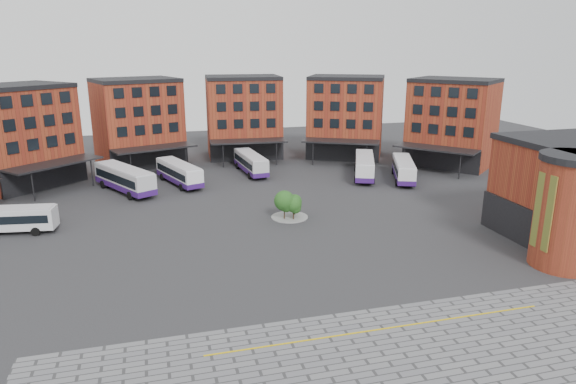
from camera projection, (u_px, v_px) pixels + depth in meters
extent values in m
plane|color=#28282B|center=(302.00, 258.00, 49.76)|extent=(160.00, 160.00, 0.00)
cube|color=gold|center=(383.00, 329.00, 37.26)|extent=(26.00, 0.15, 0.02)
cube|color=brown|center=(22.00, 137.00, 74.25)|extent=(16.35, 16.13, 14.00)
cube|color=black|center=(46.00, 175.00, 73.10)|extent=(10.00, 9.07, 4.00)
cube|color=black|center=(14.00, 86.00, 72.24)|extent=(16.55, 16.35, 0.60)
cube|color=black|center=(40.00, 125.00, 71.00)|extent=(8.60, 7.77, 8.00)
cube|color=black|center=(54.00, 164.00, 71.32)|extent=(12.61, 11.97, 0.25)
cylinder|color=black|center=(33.00, 187.00, 67.26)|extent=(0.20, 0.20, 4.00)
cylinder|color=black|center=(92.00, 173.00, 74.60)|extent=(0.20, 0.20, 4.00)
cube|color=brown|center=(138.00, 124.00, 87.11)|extent=(15.55, 13.69, 14.00)
cube|color=black|center=(150.00, 158.00, 84.63)|extent=(12.45, 4.71, 4.00)
cube|color=black|center=(135.00, 80.00, 85.10)|extent=(15.65, 13.97, 0.60)
cube|color=black|center=(147.00, 114.00, 82.48)|extent=(10.87, 3.87, 8.00)
cube|color=black|center=(154.00, 148.00, 82.21)|extent=(13.72, 8.39, 0.25)
cylinder|color=black|center=(131.00, 166.00, 78.88)|extent=(0.20, 0.20, 4.00)
cylinder|color=black|center=(186.00, 159.00, 83.77)|extent=(0.20, 0.20, 4.00)
cube|color=brown|center=(244.00, 118.00, 94.02)|extent=(13.67, 10.88, 14.00)
cube|color=black|center=(247.00, 150.00, 90.83)|extent=(13.00, 1.41, 4.00)
cube|color=black|center=(243.00, 77.00, 92.01)|extent=(13.69, 11.18, 0.60)
cube|color=black|center=(246.00, 109.00, 88.65)|extent=(11.42, 0.95, 8.00)
cube|color=black|center=(249.00, 141.00, 88.06)|extent=(13.28, 5.30, 0.25)
cylinder|color=black|center=(223.00, 156.00, 86.07)|extent=(0.20, 0.20, 4.00)
cylinder|color=black|center=(276.00, 154.00, 87.75)|extent=(0.20, 0.20, 4.00)
cube|color=brown|center=(346.00, 118.00, 93.89)|extent=(16.12, 14.81, 14.00)
cube|color=black|center=(342.00, 150.00, 90.70)|extent=(11.81, 6.35, 4.00)
cube|color=black|center=(347.00, 77.00, 91.87)|extent=(16.26, 15.08, 0.60)
cube|color=black|center=(343.00, 109.00, 88.53)|extent=(10.26, 5.33, 8.00)
cube|color=black|center=(341.00, 141.00, 87.94)|extent=(13.58, 9.82, 0.25)
cylinder|color=black|center=(313.00, 154.00, 87.71)|extent=(0.20, 0.20, 4.00)
cylinder|color=black|center=(366.00, 156.00, 85.90)|extent=(0.20, 0.20, 4.00)
cube|color=brown|center=(452.00, 124.00, 86.72)|extent=(16.02, 16.39, 14.00)
cube|color=black|center=(440.00, 158.00, 84.28)|extent=(8.74, 10.28, 4.00)
cube|color=black|center=(456.00, 80.00, 84.71)|extent=(16.25, 16.58, 0.60)
cube|color=black|center=(443.00, 114.00, 82.14)|extent=(7.47, 8.86, 8.00)
cube|color=black|center=(436.00, 148.00, 81.88)|extent=(11.73, 12.79, 0.25)
cylinder|color=black|center=(404.00, 159.00, 83.51)|extent=(0.20, 0.20, 4.00)
cylinder|color=black|center=(460.00, 166.00, 78.50)|extent=(0.20, 0.20, 4.00)
cube|color=black|center=(520.00, 224.00, 53.07)|extent=(0.40, 12.00, 4.00)
cylinder|color=brown|center=(569.00, 215.00, 46.70)|extent=(6.00, 6.00, 10.00)
cube|color=#C84917|center=(543.00, 212.00, 45.84)|extent=(0.12, 2.20, 7.00)
cylinder|color=gray|center=(290.00, 217.00, 61.38)|extent=(4.40, 4.40, 0.12)
cylinder|color=#332114|center=(284.00, 213.00, 60.41)|extent=(0.14, 0.14, 1.67)
sphere|color=#1B521C|center=(284.00, 201.00, 60.00)|extent=(2.42, 2.42, 2.42)
sphere|color=#1B521C|center=(286.00, 205.00, 60.05)|extent=(1.69, 1.69, 1.69)
cylinder|color=#332114|center=(295.00, 210.00, 61.98)|extent=(0.14, 0.14, 1.27)
sphere|color=#1B521C|center=(295.00, 201.00, 61.67)|extent=(1.72, 1.72, 1.72)
sphere|color=#1B521C|center=(297.00, 205.00, 61.68)|extent=(1.20, 1.20, 1.20)
cylinder|color=#332114|center=(293.00, 214.00, 60.33)|extent=(0.14, 0.14, 1.39)
sphere|color=#1B521C|center=(293.00, 204.00, 59.98)|extent=(1.92, 1.92, 1.92)
sphere|color=#1B521C|center=(295.00, 208.00, 60.01)|extent=(1.34, 1.34, 1.34)
cube|color=silver|center=(6.00, 219.00, 55.80)|extent=(10.61, 3.83, 2.31)
cube|color=black|center=(6.00, 217.00, 55.76)|extent=(9.80, 3.77, 0.90)
cube|color=silver|center=(4.00, 208.00, 55.47)|extent=(10.18, 3.68, 0.11)
cylinder|color=black|center=(35.00, 232.00, 55.39)|extent=(0.97, 0.42, 0.94)
cylinder|color=black|center=(43.00, 224.00, 57.64)|extent=(0.97, 0.42, 0.94)
cube|color=silver|center=(125.00, 178.00, 71.52)|extent=(8.61, 12.40, 2.80)
cube|color=black|center=(124.00, 177.00, 71.46)|extent=(8.17, 11.55, 1.09)
cube|color=silver|center=(124.00, 168.00, 71.12)|extent=(8.26, 11.90, 0.14)
cube|color=black|center=(104.00, 169.00, 75.73)|extent=(2.19, 1.28, 1.26)
cube|color=#3B186C|center=(125.00, 185.00, 71.80)|extent=(8.66, 12.45, 0.80)
cylinder|color=black|center=(103.00, 184.00, 73.75)|extent=(0.86, 1.17, 1.14)
cylinder|color=black|center=(121.00, 181.00, 75.66)|extent=(0.86, 1.17, 1.14)
cylinder|color=black|center=(130.00, 196.00, 68.18)|extent=(0.86, 1.17, 1.14)
cylinder|color=black|center=(149.00, 192.00, 70.10)|extent=(0.86, 1.17, 1.14)
cube|color=white|center=(179.00, 172.00, 75.60)|extent=(6.27, 11.60, 2.54)
cube|color=black|center=(179.00, 171.00, 75.55)|extent=(6.02, 10.76, 0.98)
cube|color=silver|center=(179.00, 163.00, 75.24)|extent=(6.02, 11.14, 0.12)
cube|color=black|center=(165.00, 164.00, 79.96)|extent=(2.11, 0.85, 1.14)
cube|color=#3B186C|center=(179.00, 178.00, 75.85)|extent=(6.32, 11.65, 0.73)
cylinder|color=black|center=(162.00, 177.00, 78.14)|extent=(0.64, 1.08, 1.04)
cylinder|color=black|center=(178.00, 175.00, 79.55)|extent=(0.64, 1.08, 1.04)
cylinder|color=black|center=(181.00, 188.00, 72.38)|extent=(0.64, 1.08, 1.04)
cylinder|color=black|center=(198.00, 185.00, 73.79)|extent=(0.64, 1.08, 1.04)
cube|color=silver|center=(251.00, 162.00, 82.16)|extent=(3.59, 11.47, 2.51)
cube|color=black|center=(251.00, 161.00, 82.11)|extent=(3.57, 10.58, 0.97)
cube|color=silver|center=(251.00, 154.00, 81.80)|extent=(3.45, 11.01, 0.12)
cube|color=black|center=(241.00, 154.00, 87.09)|extent=(2.18, 0.32, 1.13)
cube|color=#3B186C|center=(251.00, 168.00, 82.41)|extent=(3.64, 11.51, 0.72)
cylinder|color=black|center=(237.00, 166.00, 85.35)|extent=(0.40, 1.05, 1.03)
cylinder|color=black|center=(252.00, 165.00, 86.21)|extent=(0.40, 1.05, 1.03)
cylinder|color=black|center=(249.00, 176.00, 78.84)|extent=(0.40, 1.05, 1.03)
cylinder|color=black|center=(265.00, 174.00, 79.70)|extent=(0.40, 1.05, 1.03)
cube|color=white|center=(364.00, 165.00, 79.57)|extent=(7.02, 11.98, 2.64)
cube|color=black|center=(364.00, 164.00, 79.52)|extent=(6.71, 11.13, 1.02)
cube|color=silver|center=(365.00, 157.00, 79.19)|extent=(6.74, 11.50, 0.13)
cube|color=black|center=(364.00, 156.00, 85.05)|extent=(2.16, 0.99, 1.19)
cube|color=#3B186C|center=(364.00, 171.00, 79.83)|extent=(7.07, 12.03, 0.75)
cylinder|color=black|center=(355.00, 168.00, 83.73)|extent=(0.71, 1.12, 1.08)
cylinder|color=black|center=(372.00, 169.00, 83.40)|extent=(0.71, 1.12, 1.08)
cylinder|color=black|center=(355.00, 180.00, 76.50)|extent=(0.71, 1.12, 1.08)
cylinder|color=black|center=(374.00, 180.00, 76.16)|extent=(0.71, 1.12, 1.08)
cube|color=white|center=(404.00, 169.00, 77.92)|extent=(6.57, 11.35, 2.50)
cube|color=black|center=(404.00, 167.00, 77.87)|extent=(6.29, 10.54, 0.97)
cube|color=silver|center=(404.00, 160.00, 77.56)|extent=(6.31, 10.90, 0.12)
cube|color=black|center=(401.00, 159.00, 83.11)|extent=(2.05, 0.92, 1.12)
cube|color=#3B186C|center=(403.00, 174.00, 78.16)|extent=(6.62, 11.41, 0.71)
cylinder|color=black|center=(393.00, 171.00, 81.85)|extent=(0.67, 1.06, 1.02)
cylinder|color=black|center=(409.00, 172.00, 81.55)|extent=(0.67, 1.06, 1.02)
cylinder|color=black|center=(397.00, 183.00, 75.00)|extent=(0.67, 1.06, 1.02)
cylinder|color=black|center=(414.00, 183.00, 74.70)|extent=(0.67, 1.06, 1.02)
imported|color=#0C1AA5|center=(570.00, 257.00, 48.15)|extent=(4.69, 2.45, 1.47)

